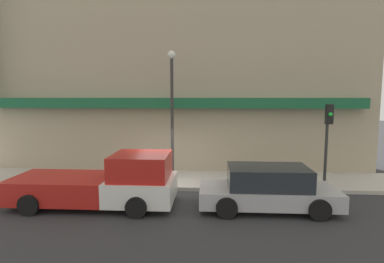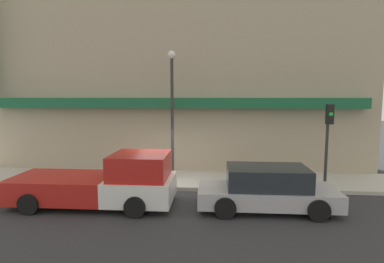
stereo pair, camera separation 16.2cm
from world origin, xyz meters
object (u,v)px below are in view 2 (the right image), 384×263
(street_lamp, at_px, (172,100))
(fire_hydrant, at_px, (136,175))
(traffic_light, at_px, (328,130))
(parked_car, at_px, (267,189))
(pickup_truck, at_px, (105,183))

(street_lamp, bearing_deg, fire_hydrant, -151.27)
(fire_hydrant, relative_size, traffic_light, 0.19)
(parked_car, bearing_deg, traffic_light, 39.04)
(pickup_truck, height_order, parked_car, pickup_truck)
(parked_car, xyz_separation_m, street_lamp, (-3.71, 3.18, 3.00))
(pickup_truck, xyz_separation_m, street_lamp, (2.01, 3.18, 2.91))
(street_lamp, bearing_deg, traffic_light, -7.94)
(pickup_truck, xyz_separation_m, fire_hydrant, (0.51, 2.36, -0.35))
(pickup_truck, xyz_separation_m, traffic_light, (8.53, 2.27, 1.70))
(traffic_light, bearing_deg, street_lamp, 172.06)
(pickup_truck, relative_size, fire_hydrant, 8.97)
(parked_car, xyz_separation_m, fire_hydrant, (-5.21, 2.36, -0.25))
(street_lamp, relative_size, traffic_light, 1.68)
(fire_hydrant, relative_size, street_lamp, 0.11)
(fire_hydrant, distance_m, traffic_light, 8.28)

